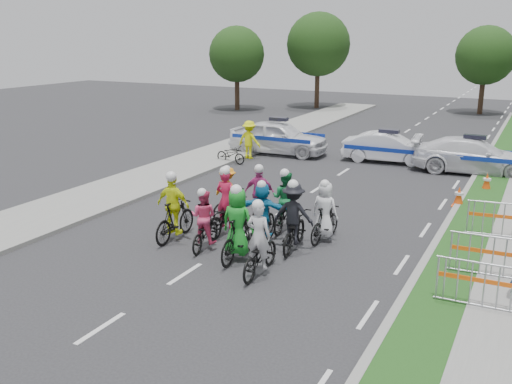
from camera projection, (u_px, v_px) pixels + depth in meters
The scene contains 28 objects.
ground at pixel (185, 274), 13.96m from camera, with size 90.00×90.00×0.00m, color #28282B.
curb_right at pixel (437, 241), 15.99m from camera, with size 0.20×60.00×0.12m, color gray.
grass_strip at pixel (463, 246), 15.69m from camera, with size 1.20×60.00×0.11m, color #1F4B18.
sidewalk_left at pixel (114, 191), 21.08m from camera, with size 3.00×60.00×0.13m, color gray.
rider_0 at pixel (259, 250), 13.79m from camera, with size 0.75×1.92×1.93m.
rider_1 at pixel (238, 231), 14.65m from camera, with size 0.88×1.96×2.04m.
rider_2 at pixel (204, 226), 15.49m from camera, with size 0.85×1.76×1.72m.
rider_3 at pixel (174, 214), 16.09m from camera, with size 1.03×1.94×2.03m.
rider_4 at pixel (294, 223), 15.37m from camera, with size 1.17×2.01×1.98m.
rider_5 at pixel (263, 215), 16.04m from camera, with size 1.44×1.72×1.78m.
rider_6 at pixel (227, 211), 16.65m from camera, with size 0.80×2.03×2.04m.
rider_7 at pixel (325, 217), 16.02m from camera, with size 0.80×1.76×1.81m.
rider_8 at pixel (285, 207), 16.96m from camera, with size 0.82×1.89×1.89m.
rider_9 at pixel (260, 201), 17.52m from camera, with size 1.01×1.86×1.89m.
rider_10 at pixel (228, 197), 18.17m from camera, with size 1.00×1.73×1.71m.
police_car_0 at pixel (279, 137), 27.75m from camera, with size 1.92×4.78×1.63m, color white.
police_car_1 at pixel (388, 148), 26.00m from camera, with size 1.42×4.07×1.34m, color white.
police_car_2 at pixel (473, 156), 23.98m from camera, with size 2.04×5.01×1.45m, color white.
marshal_hiviz at pixel (249, 140), 26.68m from camera, with size 1.15×0.66×1.79m, color #E9F20C.
barrier_0 at pixel (484, 288), 11.89m from camera, with size 2.00×0.50×1.12m, color #A5A8AD, non-canonical shape.
barrier_1 at pixel (493, 259), 13.44m from camera, with size 2.00×0.50×1.12m, color #A5A8AD, non-canonical shape.
barrier_2 at pixel (503, 222), 16.06m from camera, with size 2.00×0.50×1.12m, color #A5A8AD, non-canonical shape.
cone_0 at pixel (459, 197), 19.36m from camera, with size 0.40×0.40×0.70m.
cone_1 at pixel (487, 182), 21.25m from camera, with size 0.40×0.40×0.70m.
parked_bike at pixel (231, 155), 25.81m from camera, with size 0.53×1.52×0.80m, color black.
tree_0 at pixel (237, 54), 43.00m from camera, with size 4.20×4.20×6.30m.
tree_3 at pixel (318, 44), 44.04m from camera, with size 4.90×4.90×7.35m.
tree_4 at pixel (486, 56), 40.68m from camera, with size 4.20×4.20×6.30m.
Camera 1 is at (7.43, -10.70, 5.68)m, focal length 40.00 mm.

